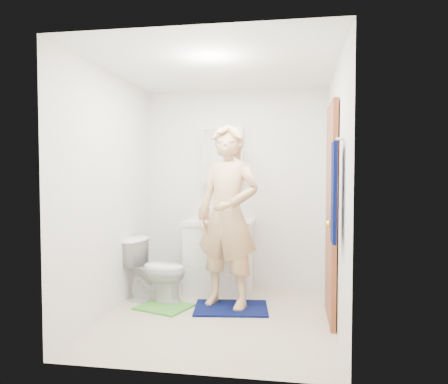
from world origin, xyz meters
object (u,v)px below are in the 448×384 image
(vanity_cabinet, at_px, (219,258))
(toilet, at_px, (156,270))
(medicine_cabinet, at_px, (223,156))
(soap_dispenser, at_px, (204,211))
(toothbrush_cup, at_px, (236,215))
(man, at_px, (228,216))
(towel, at_px, (334,192))

(vanity_cabinet, distance_m, toilet, 0.79)
(medicine_cabinet, bearing_deg, toilet, -130.59)
(medicine_cabinet, height_order, soap_dispenser, medicine_cabinet)
(toothbrush_cup, bearing_deg, medicine_cabinet, 151.93)
(medicine_cabinet, bearing_deg, soap_dispenser, -118.35)
(vanity_cabinet, xyz_separation_m, soap_dispenser, (-0.17, -0.08, 0.56))
(man, bearing_deg, vanity_cabinet, 126.18)
(vanity_cabinet, height_order, medicine_cabinet, medicine_cabinet)
(soap_dispenser, bearing_deg, man, -55.24)
(soap_dispenser, relative_size, man, 0.11)
(vanity_cabinet, xyz_separation_m, towel, (1.18, -1.48, 0.85))
(towel, relative_size, toothbrush_cup, 6.37)
(medicine_cabinet, xyz_separation_m, towel, (1.18, -1.71, -0.35))
(toilet, height_order, toothbrush_cup, toothbrush_cup)
(toilet, xyz_separation_m, toothbrush_cup, (0.79, 0.62, 0.55))
(vanity_cabinet, bearing_deg, toothbrush_cup, 35.91)
(towel, distance_m, soap_dispenser, 1.97)
(medicine_cabinet, distance_m, man, 1.06)
(towel, xyz_separation_m, toothbrush_cup, (-1.00, 1.61, -0.35))
(vanity_cabinet, xyz_separation_m, toothbrush_cup, (0.18, 0.13, 0.50))
(towel, height_order, toilet, towel)
(soap_dispenser, bearing_deg, toilet, -137.57)
(medicine_cabinet, distance_m, toothbrush_cup, 0.73)
(vanity_cabinet, distance_m, towel, 2.08)
(medicine_cabinet, height_order, towel, medicine_cabinet)
(towel, bearing_deg, medicine_cabinet, 124.61)
(soap_dispenser, height_order, toothbrush_cup, soap_dispenser)
(toothbrush_cup, bearing_deg, man, -88.96)
(towel, height_order, man, man)
(toilet, bearing_deg, towel, -107.75)
(vanity_cabinet, height_order, toothbrush_cup, toothbrush_cup)
(medicine_cabinet, distance_m, towel, 2.11)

